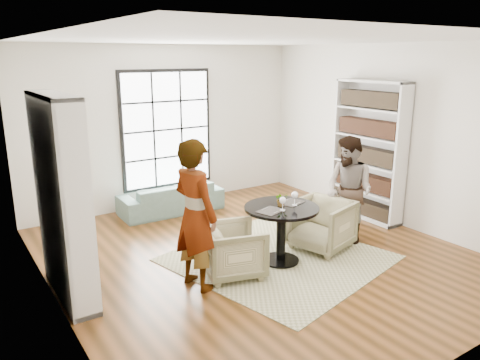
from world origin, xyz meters
TOP-DOWN VIEW (x-y plane):
  - ground at (0.00, 0.00)m, footprint 6.00×6.00m
  - room_shell at (0.00, 0.54)m, footprint 6.00×6.01m
  - rug at (0.16, -0.28)m, footprint 3.12×3.12m
  - pedestal_table at (0.12, -0.37)m, footprint 1.02×1.02m
  - sofa at (-0.21, 2.45)m, footprint 1.89×0.78m
  - armchair_left at (-0.64, -0.34)m, footprint 0.93×0.92m
  - armchair_right at (0.92, -0.32)m, footprint 1.00×0.99m
  - person_left at (-1.19, -0.34)m, footprint 0.57×0.76m
  - person_right at (1.47, -0.32)m, footprint 0.67×0.84m
  - placemat_left at (-0.12, -0.44)m, footprint 0.40×0.35m
  - placemat_right at (0.34, -0.31)m, footprint 0.40×0.35m
  - cutlery_left at (-0.12, -0.44)m, footprint 0.20×0.25m
  - cutlery_right at (0.34, -0.31)m, footprint 0.20×0.25m
  - wine_glass_left at (0.03, -0.51)m, footprint 0.09×0.09m
  - wine_glass_right at (0.30, -0.43)m, footprint 0.09×0.09m
  - flower_centerpiece at (0.14, -0.34)m, footprint 0.21×0.20m

SIDE VIEW (x-z plane):
  - ground at x=0.00m, z-range 0.00..0.00m
  - rug at x=0.16m, z-range 0.00..0.01m
  - sofa at x=-0.21m, z-range 0.00..0.55m
  - armchair_left at x=-0.64m, z-range 0.00..0.69m
  - armchair_right at x=0.92m, z-range 0.00..0.75m
  - pedestal_table at x=0.12m, z-range 0.18..0.99m
  - placemat_left at x=-0.12m, z-range 0.81..0.82m
  - placemat_right at x=0.34m, z-range 0.81..0.82m
  - person_right at x=1.47m, z-range 0.00..1.64m
  - cutlery_left at x=-0.12m, z-range 0.82..0.83m
  - cutlery_right at x=0.34m, z-range 0.82..0.83m
  - flower_centerpiece at x=0.14m, z-range 0.81..1.01m
  - person_left at x=-1.19m, z-range 0.00..1.87m
  - wine_glass_left at x=0.03m, z-range 0.85..1.04m
  - wine_glass_right at x=0.30m, z-range 0.86..1.06m
  - room_shell at x=0.00m, z-range -1.74..4.26m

